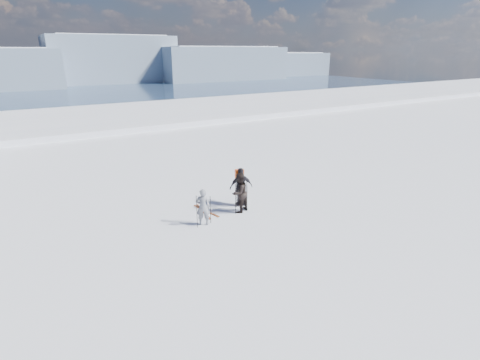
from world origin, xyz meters
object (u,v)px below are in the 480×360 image
object	(u,v)px
skier_grey	(203,207)
skier_dark	(239,193)
skier_pack	(241,187)
skis_loose	(205,211)

from	to	relation	value
skier_grey	skier_dark	bearing A→B (deg)	-142.56
skier_pack	skier_dark	bearing A→B (deg)	67.41
skier_dark	skis_loose	xyz separation A→B (m)	(-1.28, 0.77, -0.86)
skier_grey	skis_loose	world-z (taller)	skier_grey
skier_dark	skier_pack	bearing A→B (deg)	-148.63
skier_pack	skis_loose	bearing A→B (deg)	6.90
skier_grey	skier_dark	xyz separation A→B (m)	(1.88, 0.35, 0.12)
skier_dark	skis_loose	size ratio (longest dim) A/B	1.02
skier_dark	skier_pack	xyz separation A→B (m)	(0.41, 0.54, 0.01)
skier_grey	skis_loose	size ratio (longest dim) A/B	0.89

